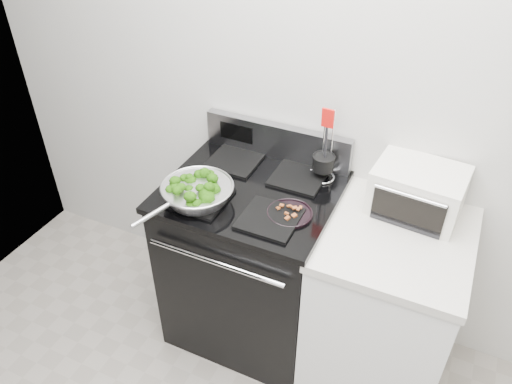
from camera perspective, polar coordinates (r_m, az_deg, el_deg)
The scene contains 8 objects.
back_wall at distance 2.29m, azimuth 10.04°, elevation 11.22°, with size 4.00×0.02×2.70m, color beige.
gas_range at distance 2.60m, azimuth -0.50°, elevation -7.80°, with size 0.79×0.69×1.13m.
counter at distance 2.50m, azimuth 14.19°, elevation -12.70°, with size 0.62×0.68×0.92m.
skillet at distance 2.21m, azimuth -6.76°, elevation 0.04°, with size 0.33×0.51×0.07m.
broccoli_pile at distance 2.20m, azimuth -6.74°, elevation 0.46°, with size 0.26×0.26×0.09m, color black, non-canonical shape.
bacon_plate at distance 2.15m, azimuth 3.87°, elevation -2.22°, with size 0.20×0.20×0.04m.
utensil_holder at distance 2.36m, azimuth 7.67°, elevation 2.93°, with size 0.12×0.12×0.37m.
toaster_oven at distance 2.27m, azimuth 17.98°, elevation 0.15°, with size 0.40×0.32×0.22m.
Camera 1 is at (0.50, -0.26, 2.31)m, focal length 35.00 mm.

